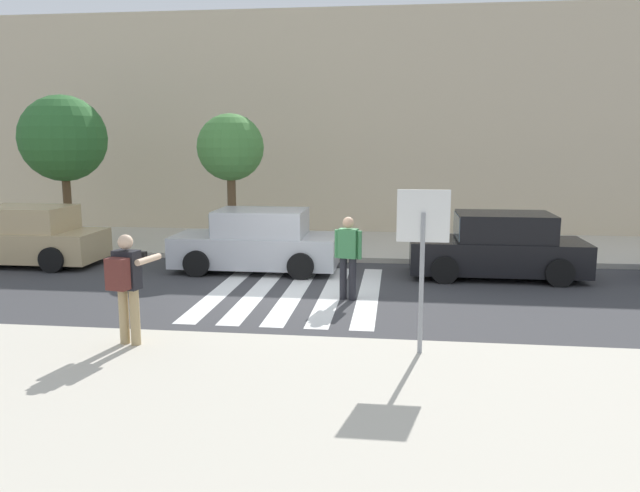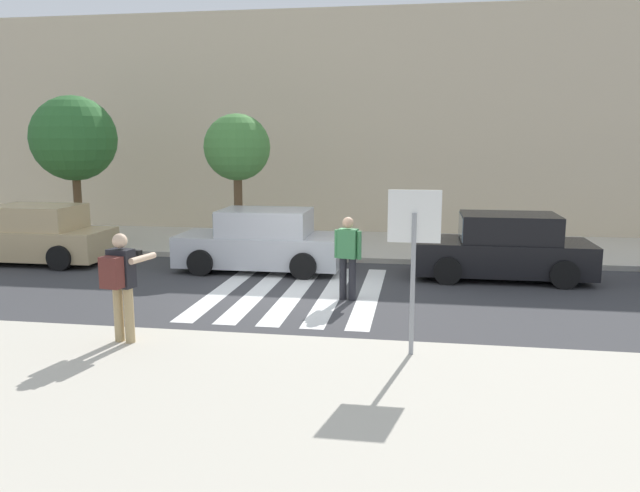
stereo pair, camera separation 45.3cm
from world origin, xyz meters
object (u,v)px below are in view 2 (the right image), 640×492
at_px(stop_sign, 414,236).
at_px(street_tree_center, 237,149).
at_px(pedestrian_crossing, 348,253).
at_px(parked_car_black, 503,248).
at_px(street_tree_west, 74,139).
at_px(photographer_with_backpack, 121,278).
at_px(parked_car_silver, 262,242).
at_px(parked_car_tan, 34,236).

bearing_deg(stop_sign, street_tree_center, 122.09).
distance_m(pedestrian_crossing, parked_car_black, 4.28).
xyz_separation_m(parked_car_black, street_tree_center, (-7.05, 1.91, 2.29)).
distance_m(pedestrian_crossing, street_tree_center, 6.13).
distance_m(street_tree_west, street_tree_center, 5.04).
relative_size(photographer_with_backpack, parked_car_silver, 0.42).
bearing_deg(parked_car_black, street_tree_west, 170.02).
bearing_deg(photographer_with_backpack, parked_car_black, 43.87).
distance_m(parked_car_silver, parked_car_black, 5.89).
xyz_separation_m(photographer_with_backpack, street_tree_center, (-0.54, 8.17, 1.85)).
bearing_deg(parked_car_black, pedestrian_crossing, -142.95).
distance_m(photographer_with_backpack, parked_car_silver, 6.30).
relative_size(pedestrian_crossing, parked_car_silver, 0.42).
bearing_deg(stop_sign, parked_car_black, 71.36).
height_order(photographer_with_backpack, street_tree_west, street_tree_west).
xyz_separation_m(parked_car_black, street_tree_west, (-12.07, 2.12, 2.55)).
bearing_deg(photographer_with_backpack, parked_car_tan, 132.05).
bearing_deg(photographer_with_backpack, street_tree_west, 123.59).
distance_m(stop_sign, parked_car_tan, 11.85).
distance_m(stop_sign, pedestrian_crossing, 3.87).
distance_m(photographer_with_backpack, pedestrian_crossing, 4.82).
bearing_deg(parked_car_tan, pedestrian_crossing, -16.39).
height_order(photographer_with_backpack, parked_car_tan, photographer_with_backpack).
distance_m(pedestrian_crossing, parked_car_silver, 3.58).
bearing_deg(parked_car_tan, parked_car_black, 0.00).
bearing_deg(street_tree_center, street_tree_west, 177.58).
height_order(photographer_with_backpack, street_tree_center, street_tree_center).
xyz_separation_m(pedestrian_crossing, street_tree_west, (-8.67, 4.70, 2.30)).
relative_size(parked_car_tan, parked_car_silver, 1.00).
bearing_deg(pedestrian_crossing, parked_car_silver, 134.01).
height_order(pedestrian_crossing, parked_car_black, pedestrian_crossing).
xyz_separation_m(parked_car_tan, street_tree_center, (5.10, 1.91, 2.29)).
bearing_deg(parked_car_black, stop_sign, -108.64).
bearing_deg(parked_car_black, parked_car_tan, 180.00).
xyz_separation_m(stop_sign, photographer_with_backpack, (-4.46, -0.19, -0.74)).
relative_size(parked_car_black, street_tree_center, 1.07).
bearing_deg(parked_car_black, street_tree_center, 164.82).
xyz_separation_m(pedestrian_crossing, parked_car_silver, (-2.48, 2.57, -0.25)).
xyz_separation_m(parked_car_tan, street_tree_west, (0.08, 2.12, 2.55)).
relative_size(pedestrian_crossing, street_tree_west, 0.39).
height_order(stop_sign, pedestrian_crossing, stop_sign).
bearing_deg(pedestrian_crossing, photographer_with_backpack, -130.08).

